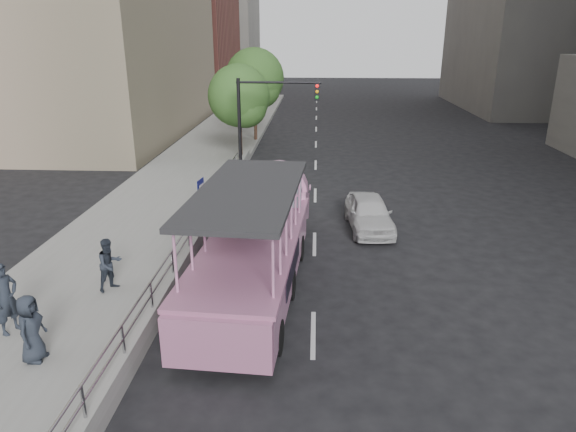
# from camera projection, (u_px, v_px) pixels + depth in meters

# --- Properties ---
(ground) EXTENTS (160.00, 160.00, 0.00)m
(ground) POSITION_uv_depth(u_px,v_px,m) (280.00, 296.00, 15.04)
(ground) COLOR black
(sidewalk) EXTENTS (5.50, 80.00, 0.30)m
(sidewalk) POSITION_uv_depth(u_px,v_px,m) (175.00, 190.00, 24.69)
(sidewalk) COLOR gray
(sidewalk) RESTS_ON ground
(kerb_wall) EXTENTS (0.24, 30.00, 0.36)m
(kerb_wall) POSITION_uv_depth(u_px,v_px,m) (190.00, 251.00, 16.92)
(kerb_wall) COLOR #979792
(kerb_wall) RESTS_ON sidewalk
(guardrail) EXTENTS (0.07, 22.00, 0.71)m
(guardrail) POSITION_uv_depth(u_px,v_px,m) (188.00, 232.00, 16.70)
(guardrail) COLOR #A2A2A6
(guardrail) RESTS_ON kerb_wall
(duck_boat) EXTENTS (3.09, 10.25, 3.36)m
(duck_boat) POSITION_uv_depth(u_px,v_px,m) (258.00, 242.00, 15.66)
(duck_boat) COLOR black
(duck_boat) RESTS_ON ground
(car) EXTENTS (1.88, 4.05, 1.34)m
(car) POSITION_uv_depth(u_px,v_px,m) (369.00, 213.00, 19.97)
(car) COLOR silver
(car) RESTS_ON ground
(pedestrian_near) EXTENTS (0.65, 0.78, 1.84)m
(pedestrian_near) POSITION_uv_depth(u_px,v_px,m) (6.00, 298.00, 12.37)
(pedestrian_near) COLOR #232933
(pedestrian_near) RESTS_ON sidewalk
(pedestrian_mid) EXTENTS (0.92, 0.96, 1.55)m
(pedestrian_mid) POSITION_uv_depth(u_px,v_px,m) (110.00, 264.00, 14.54)
(pedestrian_mid) COLOR #232933
(pedestrian_mid) RESTS_ON sidewalk
(pedestrian_far) EXTENTS (0.54, 0.80, 1.60)m
(pedestrian_far) POSITION_uv_depth(u_px,v_px,m) (31.00, 329.00, 11.33)
(pedestrian_far) COLOR #232933
(pedestrian_far) RESTS_ON sidewalk
(parking_sign) EXTENTS (0.11, 0.60, 2.67)m
(parking_sign) POSITION_uv_depth(u_px,v_px,m) (202.00, 207.00, 17.44)
(parking_sign) COLOR black
(parking_sign) RESTS_ON ground
(traffic_signal) EXTENTS (4.20, 0.32, 5.20)m
(traffic_signal) POSITION_uv_depth(u_px,v_px,m) (263.00, 113.00, 25.71)
(traffic_signal) COLOR black
(traffic_signal) RESTS_ON ground
(street_tree_near) EXTENTS (3.52, 3.52, 5.72)m
(street_tree_near) POSITION_uv_depth(u_px,v_px,m) (241.00, 98.00, 28.91)
(street_tree_near) COLOR #39241A
(street_tree_near) RESTS_ON ground
(street_tree_far) EXTENTS (3.97, 3.97, 6.45)m
(street_tree_far) POSITION_uv_depth(u_px,v_px,m) (256.00, 80.00, 34.38)
(street_tree_far) COLOR #39241A
(street_tree_far) RESTS_ON ground
(midrise_stone_b) EXTENTS (16.00, 14.00, 20.00)m
(midrise_stone_b) POSITION_uv_depth(u_px,v_px,m) (198.00, 13.00, 72.72)
(midrise_stone_b) COLOR slate
(midrise_stone_b) RESTS_ON ground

